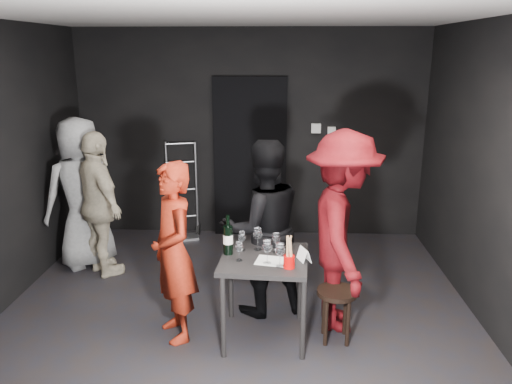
{
  "coord_description": "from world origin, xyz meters",
  "views": [
    {
      "loc": [
        0.38,
        -3.97,
        2.42
      ],
      "look_at": [
        0.18,
        0.25,
        1.21
      ],
      "focal_mm": 35.0,
      "sensor_mm": 36.0,
      "label": 1
    }
  ],
  "objects_px": {
    "hand_truck": "(183,220)",
    "bystander_cream": "(99,200)",
    "man_maroon": "(343,213)",
    "breadstick_cup": "(289,253)",
    "tasting_table": "(264,268)",
    "bystander_grey": "(81,182)",
    "wine_bottle": "(228,239)",
    "woman_black": "(263,219)",
    "stool": "(337,300)",
    "server_red": "(173,249)"
  },
  "relations": [
    {
      "from": "man_maroon",
      "to": "breadstick_cup",
      "type": "distance_m",
      "value": 0.67
    },
    {
      "from": "stool",
      "to": "bystander_grey",
      "type": "distance_m",
      "value": 3.14
    },
    {
      "from": "stool",
      "to": "man_maroon",
      "type": "height_order",
      "value": "man_maroon"
    },
    {
      "from": "woman_black",
      "to": "bystander_cream",
      "type": "xyz_separation_m",
      "value": [
        -1.8,
        0.73,
        -0.06
      ]
    },
    {
      "from": "bystander_cream",
      "to": "breadstick_cup",
      "type": "relative_size",
      "value": 6.05
    },
    {
      "from": "woman_black",
      "to": "bystander_grey",
      "type": "xyz_separation_m",
      "value": [
        -2.07,
        0.96,
        0.07
      ]
    },
    {
      "from": "hand_truck",
      "to": "breadstick_cup",
      "type": "relative_size",
      "value": 4.5
    },
    {
      "from": "server_red",
      "to": "wine_bottle",
      "type": "height_order",
      "value": "server_red"
    },
    {
      "from": "bystander_grey",
      "to": "wine_bottle",
      "type": "xyz_separation_m",
      "value": [
        1.79,
        -1.38,
        -0.11
      ]
    },
    {
      "from": "woman_black",
      "to": "bystander_grey",
      "type": "bearing_deg",
      "value": -44.87
    },
    {
      "from": "server_red",
      "to": "bystander_cream",
      "type": "distance_m",
      "value": 1.62
    },
    {
      "from": "wine_bottle",
      "to": "breadstick_cup",
      "type": "relative_size",
      "value": 1.22
    },
    {
      "from": "stool",
      "to": "bystander_cream",
      "type": "distance_m",
      "value": 2.78
    },
    {
      "from": "tasting_table",
      "to": "man_maroon",
      "type": "relative_size",
      "value": 0.35
    },
    {
      "from": "woman_black",
      "to": "man_maroon",
      "type": "bearing_deg",
      "value": 141.95
    },
    {
      "from": "stool",
      "to": "man_maroon",
      "type": "bearing_deg",
      "value": 78.37
    },
    {
      "from": "stool",
      "to": "bystander_cream",
      "type": "height_order",
      "value": "bystander_cream"
    },
    {
      "from": "stool",
      "to": "bystander_grey",
      "type": "xyz_separation_m",
      "value": [
        -2.72,
        1.46,
        0.62
      ]
    },
    {
      "from": "stool",
      "to": "bystander_cream",
      "type": "xyz_separation_m",
      "value": [
        -2.45,
        1.22,
        0.49
      ]
    },
    {
      "from": "breadstick_cup",
      "to": "stool",
      "type": "bearing_deg",
      "value": 23.7
    },
    {
      "from": "bystander_grey",
      "to": "bystander_cream",
      "type": "bearing_deg",
      "value": 96.13
    },
    {
      "from": "stool",
      "to": "woman_black",
      "type": "height_order",
      "value": "woman_black"
    },
    {
      "from": "stool",
      "to": "bystander_grey",
      "type": "bearing_deg",
      "value": 151.81
    },
    {
      "from": "hand_truck",
      "to": "stool",
      "type": "bearing_deg",
      "value": -68.88
    },
    {
      "from": "bystander_grey",
      "to": "breadstick_cup",
      "type": "xyz_separation_m",
      "value": [
        2.3,
        -1.64,
        -0.11
      ]
    },
    {
      "from": "tasting_table",
      "to": "bystander_cream",
      "type": "xyz_separation_m",
      "value": [
        -1.83,
        1.2,
        0.21
      ]
    },
    {
      "from": "woman_black",
      "to": "server_red",
      "type": "bearing_deg",
      "value": 13.46
    },
    {
      "from": "tasting_table",
      "to": "wine_bottle",
      "type": "relative_size",
      "value": 2.17
    },
    {
      "from": "breadstick_cup",
      "to": "bystander_grey",
      "type": "bearing_deg",
      "value": 144.59
    },
    {
      "from": "tasting_table",
      "to": "bystander_grey",
      "type": "bearing_deg",
      "value": 145.69
    },
    {
      "from": "hand_truck",
      "to": "tasting_table",
      "type": "xyz_separation_m",
      "value": [
        1.17,
        -2.38,
        0.42
      ]
    },
    {
      "from": "tasting_table",
      "to": "wine_bottle",
      "type": "bearing_deg",
      "value": 170.14
    },
    {
      "from": "hand_truck",
      "to": "man_maroon",
      "type": "bearing_deg",
      "value": -64.76
    },
    {
      "from": "bystander_grey",
      "to": "wine_bottle",
      "type": "bearing_deg",
      "value": 99.22
    },
    {
      "from": "breadstick_cup",
      "to": "woman_black",
      "type": "bearing_deg",
      "value": 108.94
    },
    {
      "from": "hand_truck",
      "to": "bystander_cream",
      "type": "bearing_deg",
      "value": -134.69
    },
    {
      "from": "stool",
      "to": "server_red",
      "type": "xyz_separation_m",
      "value": [
        -1.38,
        0.01,
        0.44
      ]
    },
    {
      "from": "hand_truck",
      "to": "man_maroon",
      "type": "distance_m",
      "value": 2.94
    },
    {
      "from": "hand_truck",
      "to": "woman_black",
      "type": "relative_size",
      "value": 0.69
    },
    {
      "from": "hand_truck",
      "to": "bystander_grey",
      "type": "xyz_separation_m",
      "value": [
        -0.94,
        -0.95,
        0.76
      ]
    },
    {
      "from": "wine_bottle",
      "to": "breadstick_cup",
      "type": "bearing_deg",
      "value": -26.7
    },
    {
      "from": "bystander_grey",
      "to": "breadstick_cup",
      "type": "bearing_deg",
      "value": 101.41
    },
    {
      "from": "bystander_grey",
      "to": "wine_bottle",
      "type": "distance_m",
      "value": 2.27
    },
    {
      "from": "hand_truck",
      "to": "wine_bottle",
      "type": "bearing_deg",
      "value": -85.21
    },
    {
      "from": "server_red",
      "to": "bystander_grey",
      "type": "height_order",
      "value": "bystander_grey"
    },
    {
      "from": "breadstick_cup",
      "to": "bystander_cream",
      "type": "bearing_deg",
      "value": 145.35
    },
    {
      "from": "tasting_table",
      "to": "stool",
      "type": "bearing_deg",
      "value": -2.05
    },
    {
      "from": "man_maroon",
      "to": "breadstick_cup",
      "type": "relative_size",
      "value": 7.48
    },
    {
      "from": "man_maroon",
      "to": "wine_bottle",
      "type": "relative_size",
      "value": 6.15
    },
    {
      "from": "hand_truck",
      "to": "stool",
      "type": "relative_size",
      "value": 2.72
    }
  ]
}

